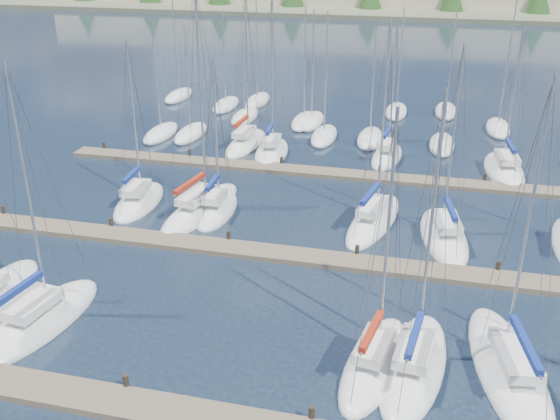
% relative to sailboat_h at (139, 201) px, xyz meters
% --- Properties ---
extents(ground, '(400.00, 400.00, 0.00)m').
position_rel_sailboat_h_xyz_m(ground, '(12.11, 38.81, -0.18)').
color(ground, '#1D2A3B').
rests_on(ground, ground).
extents(dock_near, '(44.00, 1.93, 1.10)m').
position_rel_sailboat_h_xyz_m(dock_near, '(12.11, -19.18, -0.03)').
color(dock_near, '#6B5E4C').
rests_on(dock_near, ground).
extents(dock_mid, '(44.00, 1.93, 1.10)m').
position_rel_sailboat_h_xyz_m(dock_mid, '(12.11, -5.18, -0.03)').
color(dock_mid, '#6B5E4C').
rests_on(dock_mid, ground).
extents(dock_far, '(44.00, 1.93, 1.10)m').
position_rel_sailboat_h_xyz_m(dock_far, '(12.11, 8.82, -0.03)').
color(dock_far, '#6B5E4C').
rests_on(dock_far, ground).
extents(sailboat_h, '(3.26, 7.24, 12.06)m').
position_rel_sailboat_h_xyz_m(sailboat_h, '(0.00, 0.00, 0.00)').
color(sailboat_h, white).
rests_on(sailboat_h, ground).
extents(sailboat_i, '(4.24, 10.04, 15.64)m').
position_rel_sailboat_h_xyz_m(sailboat_i, '(4.71, -0.10, 0.01)').
color(sailboat_i, white).
rests_on(sailboat_i, ground).
extents(sailboat_e, '(3.69, 8.59, 13.26)m').
position_rel_sailboat_h_xyz_m(sailboat_e, '(19.90, -13.85, 0.00)').
color(sailboat_e, white).
rests_on(sailboat_e, ground).
extents(sailboat_d, '(3.61, 7.84, 12.52)m').
position_rel_sailboat_h_xyz_m(sailboat_d, '(18.16, -14.12, 0.01)').
color(sailboat_d, white).
rests_on(sailboat_d, ground).
extents(sailboat_o, '(3.41, 7.67, 14.02)m').
position_rel_sailboat_h_xyz_m(sailboat_o, '(6.50, 12.64, 0.01)').
color(sailboat_o, white).
rests_on(sailboat_o, ground).
extents(sailboat_p, '(3.04, 7.03, 11.86)m').
position_rel_sailboat_h_xyz_m(sailboat_p, '(16.34, 13.85, 0.01)').
color(sailboat_p, white).
rests_on(sailboat_p, ground).
extents(sailboat_q, '(3.63, 8.52, 12.05)m').
position_rel_sailboat_h_xyz_m(sailboat_q, '(25.80, 12.91, -0.01)').
color(sailboat_q, white).
rests_on(sailboat_q, ground).
extents(sailboat_f, '(4.48, 10.19, 13.90)m').
position_rel_sailboat_h_xyz_m(sailboat_f, '(23.98, -13.19, -0.00)').
color(sailboat_f, white).
rests_on(sailboat_f, ground).
extents(sailboat_j, '(2.68, 6.74, 11.46)m').
position_rel_sailboat_h_xyz_m(sailboat_j, '(5.88, -0.05, 0.00)').
color(sailboat_j, white).
rests_on(sailboat_j, ground).
extents(sailboat_n, '(2.94, 8.36, 14.80)m').
position_rel_sailboat_h_xyz_m(sailboat_n, '(3.64, 14.39, 0.02)').
color(sailboat_n, white).
rests_on(sailboat_n, ground).
extents(sailboat_l, '(4.06, 8.71, 12.71)m').
position_rel_sailboat_h_xyz_m(sailboat_l, '(21.13, -0.41, -0.01)').
color(sailboat_l, white).
rests_on(sailboat_l, ground).
extents(sailboat_k, '(4.13, 9.44, 13.82)m').
position_rel_sailboat_h_xyz_m(sailboat_k, '(16.56, 0.88, 0.01)').
color(sailboat_k, white).
rests_on(sailboat_k, ground).
extents(sailboat_c, '(4.08, 8.50, 13.62)m').
position_rel_sailboat_h_xyz_m(sailboat_c, '(1.64, -14.68, -0.00)').
color(sailboat_c, white).
rests_on(sailboat_c, ground).
extents(distant_boats, '(36.93, 20.75, 13.30)m').
position_rel_sailboat_h_xyz_m(distant_boats, '(7.76, 22.57, 0.11)').
color(distant_boats, '#9EA0A5').
rests_on(distant_boats, ground).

